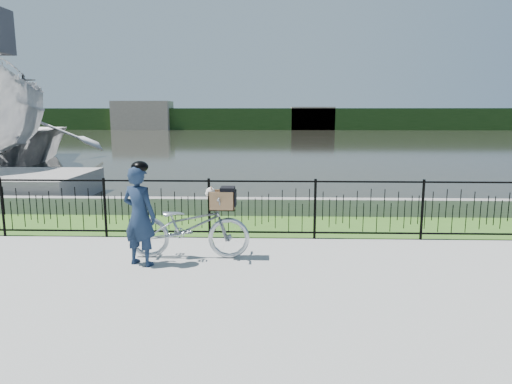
{
  "coord_description": "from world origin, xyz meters",
  "views": [
    {
      "loc": [
        0.16,
        -6.83,
        2.36
      ],
      "look_at": [
        -0.09,
        1.0,
        1.0
      ],
      "focal_mm": 32.0,
      "sensor_mm": 36.0,
      "label": 1
    }
  ],
  "objects": [
    {
      "name": "fence",
      "position": [
        0.0,
        1.6,
        0.58
      ],
      "size": [
        14.0,
        0.06,
        1.15
      ],
      "primitive_type": null,
      "color": "black",
      "rests_on": "ground"
    },
    {
      "name": "quay_wall",
      "position": [
        0.0,
        3.6,
        0.2
      ],
      "size": [
        60.0,
        0.3,
        0.4
      ],
      "primitive_type": "cube",
      "color": "gray",
      "rests_on": "ground"
    },
    {
      "name": "far_treeline",
      "position": [
        0.0,
        60.0,
        1.5
      ],
      "size": [
        120.0,
        6.0,
        3.0
      ],
      "primitive_type": "cube",
      "color": "#213E17",
      "rests_on": "ground"
    },
    {
      "name": "far_building_left",
      "position": [
        -18.0,
        58.0,
        2.0
      ],
      "size": [
        8.0,
        4.0,
        4.0
      ],
      "primitive_type": "cube",
      "color": "gray",
      "rests_on": "ground"
    },
    {
      "name": "bicycle_rig",
      "position": [
        -1.17,
        0.4,
        0.54
      ],
      "size": [
        2.0,
        0.7,
        1.2
      ],
      "color": "#A7ADB3",
      "rests_on": "ground"
    },
    {
      "name": "grass_strip",
      "position": [
        0.0,
        2.6,
        0.0
      ],
      "size": [
        60.0,
        2.0,
        0.01
      ],
      "primitive_type": "cube",
      "color": "#37621E",
      "rests_on": "ground"
    },
    {
      "name": "ground",
      "position": [
        0.0,
        0.0,
        0.0
      ],
      "size": [
        120.0,
        120.0,
        0.0
      ],
      "primitive_type": "plane",
      "color": "gray",
      "rests_on": "ground"
    },
    {
      "name": "far_building_right",
      "position": [
        6.0,
        58.5,
        1.6
      ],
      "size": [
        6.0,
        3.0,
        3.2
      ],
      "primitive_type": "cube",
      "color": "gray",
      "rests_on": "ground"
    },
    {
      "name": "water",
      "position": [
        0.0,
        33.0,
        0.0
      ],
      "size": [
        120.0,
        120.0,
        0.0
      ],
      "primitive_type": "plane",
      "color": "black",
      "rests_on": "ground"
    },
    {
      "name": "cyclist",
      "position": [
        -1.87,
        0.01,
        0.81
      ],
      "size": [
        0.67,
        0.56,
        1.64
      ],
      "color": "#15233C",
      "rests_on": "ground"
    }
  ]
}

